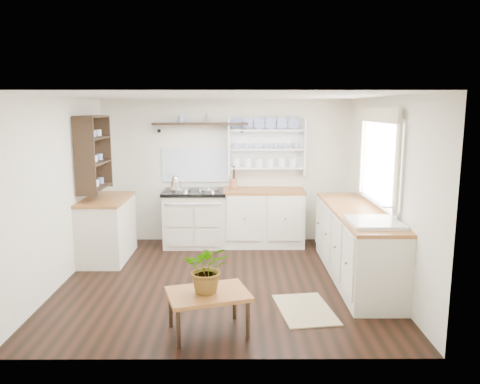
% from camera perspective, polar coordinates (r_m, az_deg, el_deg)
% --- Properties ---
extents(floor, '(4.00, 3.80, 0.01)m').
position_cam_1_polar(floor, '(6.06, -2.09, -10.72)').
color(floor, black).
rests_on(floor, ground).
extents(wall_back, '(4.00, 0.02, 2.30)m').
position_cam_1_polar(wall_back, '(7.63, -1.69, 2.55)').
color(wall_back, beige).
rests_on(wall_back, ground).
extents(wall_right, '(0.02, 3.80, 2.30)m').
position_cam_1_polar(wall_right, '(6.03, 17.21, 0.06)').
color(wall_right, beige).
rests_on(wall_right, ground).
extents(wall_left, '(0.02, 3.80, 2.30)m').
position_cam_1_polar(wall_left, '(6.15, -21.12, 0.03)').
color(wall_left, beige).
rests_on(wall_left, ground).
extents(ceiling, '(4.00, 3.80, 0.01)m').
position_cam_1_polar(ceiling, '(5.66, -2.24, 11.58)').
color(ceiling, white).
rests_on(ceiling, wall_back).
extents(window, '(0.08, 1.55, 1.22)m').
position_cam_1_polar(window, '(6.10, 16.54, 4.15)').
color(window, white).
rests_on(window, wall_right).
extents(aga_cooker, '(0.99, 0.69, 0.92)m').
position_cam_1_polar(aga_cooker, '(7.46, -5.50, -3.13)').
color(aga_cooker, beige).
rests_on(aga_cooker, floor).
extents(back_cabinets, '(1.27, 0.63, 0.90)m').
position_cam_1_polar(back_cabinets, '(7.47, 2.90, -3.01)').
color(back_cabinets, beige).
rests_on(back_cabinets, floor).
extents(right_cabinets, '(0.62, 2.43, 0.90)m').
position_cam_1_polar(right_cabinets, '(6.19, 13.94, -6.08)').
color(right_cabinets, beige).
rests_on(right_cabinets, floor).
extents(belfast_sink, '(0.55, 0.60, 0.45)m').
position_cam_1_polar(belfast_sink, '(5.40, 16.02, -4.80)').
color(belfast_sink, white).
rests_on(belfast_sink, right_cabinets).
extents(left_cabinets, '(0.62, 1.13, 0.90)m').
position_cam_1_polar(left_cabinets, '(7.04, -15.88, -4.21)').
color(left_cabinets, beige).
rests_on(left_cabinets, floor).
extents(plate_rack, '(1.20, 0.22, 0.90)m').
position_cam_1_polar(plate_rack, '(7.56, 3.24, 5.56)').
color(plate_rack, white).
rests_on(plate_rack, wall_back).
extents(high_shelf, '(1.50, 0.29, 0.16)m').
position_cam_1_polar(high_shelf, '(7.46, -4.84, 8.20)').
color(high_shelf, black).
rests_on(high_shelf, wall_back).
extents(left_shelving, '(0.28, 0.80, 1.05)m').
position_cam_1_polar(left_shelving, '(6.89, -17.45, 4.62)').
color(left_shelving, black).
rests_on(left_shelving, wall_left).
extents(kettle, '(0.17, 0.17, 0.21)m').
position_cam_1_polar(kettle, '(7.26, -7.87, 1.15)').
color(kettle, silver).
rests_on(kettle, aga_cooker).
extents(utensil_crock, '(0.13, 0.13, 0.15)m').
position_cam_1_polar(utensil_crock, '(7.43, -0.82, 1.06)').
color(utensil_crock, '#AC633F').
rests_on(utensil_crock, back_cabinets).
extents(center_table, '(0.89, 0.75, 0.41)m').
position_cam_1_polar(center_table, '(4.63, -3.90, -12.61)').
color(center_table, brown).
rests_on(center_table, floor).
extents(potted_plant, '(0.45, 0.39, 0.48)m').
position_cam_1_polar(potted_plant, '(4.53, -3.95, -9.25)').
color(potted_plant, '#3F7233').
rests_on(potted_plant, center_table).
extents(floor_rug, '(0.66, 0.92, 0.02)m').
position_cam_1_polar(floor_rug, '(5.27, 7.92, -14.01)').
color(floor_rug, '#8F8353').
rests_on(floor_rug, floor).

